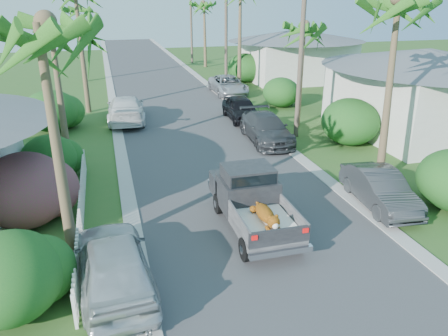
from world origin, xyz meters
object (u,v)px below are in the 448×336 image
object	(u,v)px
palm_l_d	(77,9)
utility_pole_c	(226,33)
pickup_truck	(250,197)
parked_car_rn	(380,189)
parked_car_rf	(241,109)
utility_pole_d	(191,23)
palm_l_b	(51,31)
parked_car_lf	(126,109)
house_right_far	(295,57)
palm_l_a	(38,24)
parked_car_rd	(228,85)
palm_r_a	(402,0)
parked_car_rm	(266,129)
utility_pole_b	(301,55)
palm_r_b	(304,26)
parked_car_ln	(114,264)
house_right_near	(423,95)
palm_r_d	(204,3)

from	to	relation	value
palm_l_d	utility_pole_c	bearing A→B (deg)	-26.38
pickup_truck	parked_car_rn	bearing A→B (deg)	-0.01
parked_car_rf	utility_pole_d	xyz separation A→B (m)	(2.00, 25.79, 3.85)
parked_car_rf	palm_l_b	world-z (taller)	palm_l_b
parked_car_rn	parked_car_lf	world-z (taller)	parked_car_lf
house_right_far	parked_car_rf	bearing A→B (deg)	-126.32
palm_l_a	utility_pole_c	xyz separation A→B (m)	(11.80, 25.00, -2.33)
parked_car_rd	palm_l_b	world-z (taller)	palm_l_b
palm_r_a	utility_pole_c	bearing A→B (deg)	91.82
parked_car_rm	utility_pole_b	size ratio (longest dim) A/B	0.57
pickup_truck	palm_l_b	bearing A→B (deg)	129.21
palm_l_d	palm_l_b	bearing A→B (deg)	-90.78
parked_car_rf	house_right_far	bearing A→B (deg)	55.19
parked_car_rm	utility_pole_d	bearing A→B (deg)	89.08
parked_car_rf	parked_car_rd	bearing A→B (deg)	81.55
parked_car_rm	parked_car_lf	world-z (taller)	parked_car_lf
palm_r_b	parked_car_rf	bearing A→B (deg)	143.60
parked_car_rd	palm_l_b	size ratio (longest dim) A/B	0.71
parked_car_ln	palm_l_b	bearing A→B (deg)	-84.99
house_right_near	palm_r_a	bearing A→B (deg)	-138.15
utility_pole_b	parked_car_lf	bearing A→B (deg)	147.83
parked_car_rd	pickup_truck	bearing A→B (deg)	-103.06
parked_car_rn	palm_r_d	size ratio (longest dim) A/B	0.53
house_right_far	utility_pole_d	xyz separation A→B (m)	(-7.40, 13.00, 2.48)
parked_car_rm	house_right_far	distance (m)	19.84
parked_car_lf	palm_l_d	world-z (taller)	palm_l_d
parked_car_rf	utility_pole_b	bearing A→B (deg)	-63.10
palm_r_a	parked_car_rn	bearing A→B (deg)	-122.35
pickup_truck	palm_l_d	xyz separation A→B (m)	(-6.27, 30.05, 5.43)
parked_car_rd	utility_pole_c	distance (m)	4.82
parked_car_rm	palm_r_d	xyz separation A→B (m)	(2.90, 27.42, 6.00)
parked_car_lf	palm_r_d	xyz separation A→B (m)	(10.10, 21.21, 5.92)
parked_car_ln	palm_r_b	distance (m)	18.64
utility_pole_c	utility_pole_d	distance (m)	15.00
palm_r_a	house_right_near	bearing A→B (deg)	41.85
parked_car_rn	palm_l_d	bearing A→B (deg)	116.54
utility_pole_d	palm_l_a	bearing A→B (deg)	-106.44
pickup_truck	parked_car_rd	bearing A→B (deg)	76.17
parked_car_rm	palm_l_d	world-z (taller)	palm_l_d
palm_r_d	utility_pole_c	size ratio (longest dim) A/B	0.89
house_right_far	utility_pole_b	size ratio (longest dim) A/B	1.00
parked_car_rm	palm_r_d	bearing A→B (deg)	86.81
palm_l_d	parked_car_lf	bearing A→B (deg)	-79.21
utility_pole_d	parked_car_rf	bearing A→B (deg)	-94.43
parked_car_rf	palm_l_d	bearing A→B (deg)	122.54
pickup_truck	house_right_far	size ratio (longest dim) A/B	0.57
parked_car_rd	utility_pole_d	xyz separation A→B (m)	(0.60, 17.81, 3.87)
palm_l_b	palm_r_b	distance (m)	13.73
parked_car_rd	palm_l_b	bearing A→B (deg)	-131.04
house_right_near	house_right_far	world-z (taller)	house_right_near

